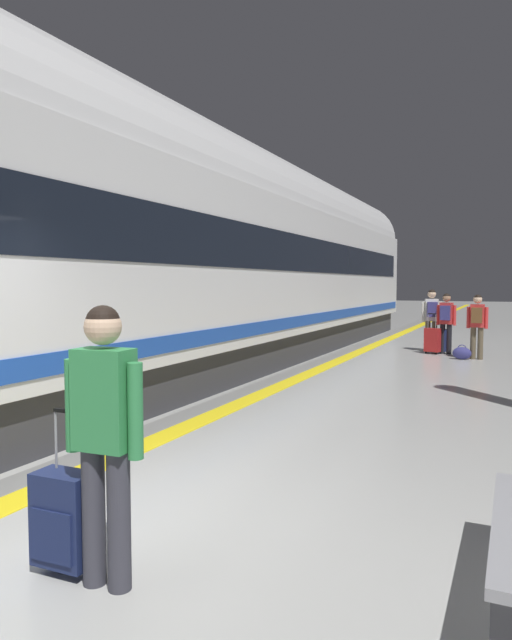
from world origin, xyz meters
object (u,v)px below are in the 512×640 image
object	(u,v)px
suitcase_far	(442,340)
passenger_far	(432,315)
duffel_bag_near	(462,353)
passenger_mid	(446,318)
suitcase_mid	(432,340)
traveller_foreground	(105,425)
rolling_suitcase_foreground	(64,518)
passenger_near	(477,321)
high_speed_train	(213,252)

from	to	relation	value
suitcase_far	passenger_far	bearing A→B (deg)	137.48
duffel_bag_near	passenger_far	world-z (taller)	passenger_far
duffel_bag_near	passenger_mid	bearing A→B (deg)	117.52
suitcase_mid	passenger_far	world-z (taller)	passenger_far
passenger_far	traveller_foreground	bearing A→B (deg)	-90.72
rolling_suitcase_foreground	suitcase_mid	xyz separation A→B (m)	(0.61, 12.65, 0.01)
duffel_bag_near	passenger_far	xyz separation A→B (m)	(-0.89, 1.29, 0.84)
traveller_foreground	suitcase_mid	size ratio (longest dim) A/B	1.60
suitcase_mid	suitcase_far	size ratio (longest dim) A/B	1.66
suitcase_far	traveller_foreground	bearing A→B (deg)	-92.15
traveller_foreground	passenger_near	world-z (taller)	traveller_foreground
traveller_foreground	passenger_far	world-z (taller)	traveller_foreground
rolling_suitcase_foreground	passenger_near	size ratio (longest dim) A/B	0.66
passenger_mid	passenger_near	bearing A→B (deg)	-43.74
duffel_bag_near	suitcase_far	distance (m)	1.17
high_speed_train	suitcase_mid	distance (m)	6.54
rolling_suitcase_foreground	duffel_bag_near	world-z (taller)	rolling_suitcase_foreground
suitcase_mid	passenger_far	xyz separation A→B (m)	(-0.10, 0.47, 0.63)
high_speed_train	suitcase_far	xyz separation A→B (m)	(4.08, 5.00, -2.15)
passenger_near	suitcase_mid	size ratio (longest dim) A/B	1.48
rolling_suitcase_foreground	passenger_far	distance (m)	13.14
duffel_bag_near	suitcase_far	size ratio (longest dim) A/B	0.68
rolling_suitcase_foreground	duffel_bag_near	size ratio (longest dim) A/B	2.36
duffel_bag_near	high_speed_train	bearing A→B (deg)	-139.33
duffel_bag_near	suitcase_mid	distance (m)	1.17
high_speed_train	passenger_mid	bearing A→B (deg)	49.67
traveller_foreground	duffel_bag_near	xyz separation A→B (m)	(1.06, 11.84, -0.84)
high_speed_train	traveller_foreground	distance (m)	8.76
passenger_mid	duffel_bag_near	bearing A→B (deg)	-62.48
traveller_foreground	rolling_suitcase_foreground	bearing A→B (deg)	176.99
passenger_far	suitcase_far	distance (m)	0.78
high_speed_train	duffel_bag_near	bearing A→B (deg)	40.67
rolling_suitcase_foreground	passenger_far	world-z (taller)	passenger_far
rolling_suitcase_foreground	passenger_mid	distance (m)	12.79
high_speed_train	rolling_suitcase_foreground	distance (m)	8.74
passenger_near	passenger_mid	xyz separation A→B (m)	(-0.80, 0.76, 0.00)
rolling_suitcase_foreground	high_speed_train	bearing A→B (deg)	112.55
passenger_mid	suitcase_mid	world-z (taller)	passenger_mid
rolling_suitcase_foreground	duffel_bag_near	xyz separation A→B (m)	(1.41, 11.83, -0.20)
traveller_foreground	suitcase_mid	world-z (taller)	traveller_foreground
traveller_foreground	rolling_suitcase_foreground	world-z (taller)	traveller_foreground
high_speed_train	suitcase_mid	size ratio (longest dim) A/B	25.14
rolling_suitcase_foreground	suitcase_far	size ratio (longest dim) A/B	1.61
passenger_near	passenger_far	bearing A→B (deg)	136.83
high_speed_train	duffel_bag_near	size ratio (longest dim) A/B	60.79
traveller_foreground	rolling_suitcase_foreground	size ratio (longest dim) A/B	1.64
high_speed_train	duffel_bag_near	distance (m)	6.57
passenger_mid	passenger_far	size ratio (longest dim) A/B	0.94
traveller_foreground	passenger_far	distance (m)	13.14
high_speed_train	traveller_foreground	xyz separation A→B (m)	(3.60, -7.84, -1.51)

